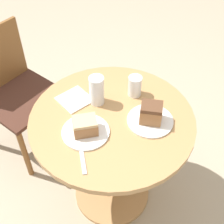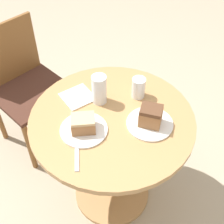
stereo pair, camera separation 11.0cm
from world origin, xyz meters
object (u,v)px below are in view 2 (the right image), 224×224
object	(u,v)px
glass_lemonade	(138,89)
plate_far	(150,124)
cake_slice_far	(151,116)
plate_near	(84,130)
chair	(25,85)
cake_slice_near	(83,123)
glass_water	(99,91)

from	to	relation	value
glass_lemonade	plate_far	bearing A→B (deg)	-125.53
plate_far	cake_slice_far	xyz separation A→B (m)	(0.00, 0.00, 0.05)
glass_lemonade	plate_near	bearing A→B (deg)	173.79
chair	cake_slice_far	size ratio (longest dim) A/B	6.71
cake_slice_near	plate_near	bearing A→B (deg)	90.00
cake_slice_near	glass_water	size ratio (longest dim) A/B	0.88
chair	glass_water	bearing A→B (deg)	-84.23
plate_near	cake_slice_near	xyz separation A→B (m)	(0.00, -0.00, 0.04)
chair	cake_slice_near	world-z (taller)	chair
chair	glass_lemonade	xyz separation A→B (m)	(0.20, -0.77, 0.29)
glass_water	plate_far	bearing A→B (deg)	-81.85
plate_far	cake_slice_near	size ratio (longest dim) A/B	1.61
chair	plate_far	world-z (taller)	chair
glass_lemonade	glass_water	distance (m)	0.20
plate_far	glass_lemonade	xyz separation A→B (m)	(0.12, 0.17, 0.04)
cake_slice_near	glass_lemonade	distance (m)	0.36
cake_slice_far	glass_water	world-z (taller)	glass_water
cake_slice_near	chair	bearing A→B (deg)	77.87
plate_near	glass_water	xyz separation A→B (m)	(0.19, 0.08, 0.06)
cake_slice_near	cake_slice_far	world-z (taller)	cake_slice_far
plate_near	glass_water	size ratio (longest dim) A/B	1.42
plate_near	cake_slice_far	world-z (taller)	cake_slice_far
cake_slice_near	plate_far	bearing A→B (deg)	-41.10
chair	cake_slice_far	world-z (taller)	chair
plate_far	cake_slice_far	distance (m)	0.05
chair	cake_slice_near	xyz separation A→B (m)	(-0.16, -0.73, 0.29)
glass_lemonade	glass_water	xyz separation A→B (m)	(-0.16, 0.12, 0.02)
chair	glass_lemonade	world-z (taller)	chair
glass_water	glass_lemonade	bearing A→B (deg)	-37.02
chair	plate_far	size ratio (longest dim) A/B	3.85
cake_slice_far	plate_near	bearing A→B (deg)	138.90
glass_water	cake_slice_near	bearing A→B (deg)	-157.03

